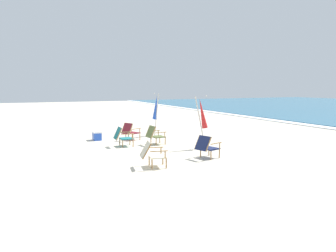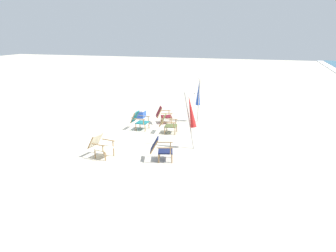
# 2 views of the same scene
# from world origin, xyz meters

# --- Properties ---
(ground_plane) EXTENTS (80.00, 80.00, 0.00)m
(ground_plane) POSITION_xyz_m (0.00, 0.00, 0.00)
(ground_plane) COLOR beige
(beach_chair_mid_center) EXTENTS (0.65, 0.78, 0.80)m
(beach_chair_mid_center) POSITION_xyz_m (-0.39, 1.08, 0.43)
(beach_chair_mid_center) COLOR #515B33
(beach_chair_mid_center) RESTS_ON ground
(beach_chair_back_left) EXTENTS (0.83, 0.90, 0.80)m
(beach_chair_back_left) POSITION_xyz_m (-1.79, 0.45, 0.43)
(beach_chair_back_left) COLOR maroon
(beach_chair_back_left) RESTS_ON ground
(beach_chair_far_center) EXTENTS (0.70, 0.85, 0.78)m
(beach_chair_far_center) POSITION_xyz_m (2.89, -0.33, 0.42)
(beach_chair_far_center) COLOR beige
(beach_chair_far_center) RESTS_ON ground
(beach_chair_back_right) EXTENTS (0.61, 0.74, 0.80)m
(beach_chair_back_right) POSITION_xyz_m (-0.55, -0.27, 0.43)
(beach_chair_back_right) COLOR #196066
(beach_chair_back_right) RESTS_ON ground
(beach_chair_front_left) EXTENTS (0.76, 0.88, 0.79)m
(beach_chair_front_left) POSITION_xyz_m (2.62, 1.75, 0.42)
(beach_chair_front_left) COLOR #19234C
(beach_chair_front_left) RESTS_ON ground
(umbrella_furled_red) EXTENTS (0.35, 0.55, 2.09)m
(umbrella_furled_red) POSITION_xyz_m (1.14, 2.45, 1.37)
(umbrella_furled_red) COLOR #B7B2A8
(umbrella_furled_red) RESTS_ON ground
(umbrella_furled_blue) EXTENTS (0.42, 0.36, 2.11)m
(umbrella_furled_blue) POSITION_xyz_m (-2.47, 1.98, 1.38)
(umbrella_furled_blue) COLOR #B7B2A8
(umbrella_furled_blue) RESTS_ON ground
(cooler_box) EXTENTS (0.49, 0.35, 0.40)m
(cooler_box) POSITION_xyz_m (-2.49, -0.91, 0.20)
(cooler_box) COLOR blue
(cooler_box) RESTS_ON ground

